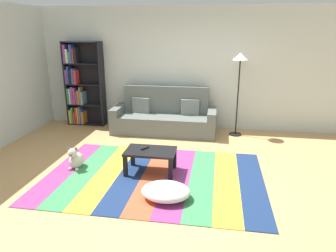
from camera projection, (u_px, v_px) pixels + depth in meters
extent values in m
plane|color=tan|center=(167.00, 172.00, 4.92)|extent=(14.00, 14.00, 0.00)
cube|color=silver|center=(186.00, 69.00, 6.92)|extent=(6.80, 0.10, 2.70)
cube|color=#843370|center=(65.00, 170.00, 5.00)|extent=(0.37, 2.31, 0.01)
cube|color=#387F4C|center=(86.00, 171.00, 4.94)|extent=(0.37, 2.31, 0.01)
cube|color=gold|center=(108.00, 173.00, 4.88)|extent=(0.37, 2.31, 0.01)
cube|color=navy|center=(131.00, 175.00, 4.82)|extent=(0.37, 2.31, 0.01)
cube|color=#C64C2D|center=(154.00, 177.00, 4.76)|extent=(0.37, 2.31, 0.01)
cube|color=#843370|center=(178.00, 178.00, 4.71)|extent=(0.37, 2.31, 0.01)
cube|color=#387F4C|center=(202.00, 180.00, 4.65)|extent=(0.37, 2.31, 0.01)
cube|color=gold|center=(227.00, 182.00, 4.59)|extent=(0.37, 2.31, 0.01)
cube|color=navy|center=(252.00, 184.00, 4.53)|extent=(0.37, 2.31, 0.01)
cube|color=#59605B|center=(164.00, 124.00, 6.76)|extent=(1.90, 0.80, 0.40)
cube|color=#59605B|center=(166.00, 99.00, 6.89)|extent=(1.90, 0.20, 0.60)
cube|color=#59605B|center=(119.00, 119.00, 6.90)|extent=(0.18, 0.80, 0.56)
cube|color=#59605B|center=(212.00, 123.00, 6.57)|extent=(0.18, 0.80, 0.56)
cube|color=slate|center=(141.00, 105.00, 6.91)|extent=(0.42, 0.19, 0.36)
cube|color=slate|center=(190.00, 107.00, 6.74)|extent=(0.42, 0.19, 0.36)
cube|color=black|center=(67.00, 84.00, 7.23)|extent=(0.04, 0.28, 1.95)
cube|color=black|center=(102.00, 85.00, 7.10)|extent=(0.04, 0.28, 1.95)
cube|color=black|center=(87.00, 83.00, 7.29)|extent=(0.90, 0.01, 1.95)
cube|color=black|center=(88.00, 123.00, 7.45)|extent=(0.86, 0.28, 0.02)
cube|color=black|center=(86.00, 104.00, 7.31)|extent=(0.86, 0.28, 0.02)
cube|color=black|center=(85.00, 84.00, 7.16)|extent=(0.86, 0.28, 0.02)
cube|color=black|center=(83.00, 64.00, 7.02)|extent=(0.86, 0.28, 0.02)
cube|color=black|center=(81.00, 42.00, 6.88)|extent=(0.86, 0.28, 0.02)
cube|color=gold|center=(72.00, 116.00, 7.45)|extent=(0.05, 0.25, 0.33)
cube|color=green|center=(74.00, 115.00, 7.42)|extent=(0.04, 0.21, 0.39)
cube|color=red|center=(76.00, 117.00, 7.41)|extent=(0.03, 0.17, 0.29)
cube|color=red|center=(77.00, 115.00, 7.40)|extent=(0.03, 0.21, 0.40)
cube|color=orange|center=(79.00, 115.00, 7.38)|extent=(0.04, 0.19, 0.39)
cube|color=#668C99|center=(81.00, 115.00, 7.40)|extent=(0.03, 0.23, 0.41)
cube|color=#334CB2|center=(83.00, 116.00, 7.40)|extent=(0.03, 0.23, 0.36)
cube|color=orange|center=(84.00, 117.00, 7.41)|extent=(0.03, 0.25, 0.29)
cube|color=green|center=(69.00, 96.00, 7.27)|extent=(0.04, 0.17, 0.37)
cube|color=silver|center=(72.00, 96.00, 7.30)|extent=(0.03, 0.25, 0.37)
cube|color=purple|center=(74.00, 95.00, 7.29)|extent=(0.04, 0.25, 0.41)
cube|color=purple|center=(75.00, 96.00, 7.24)|extent=(0.04, 0.17, 0.39)
cube|color=red|center=(77.00, 98.00, 7.25)|extent=(0.03, 0.18, 0.31)
cube|color=#8C6647|center=(80.00, 97.00, 7.27)|extent=(0.05, 0.24, 0.33)
cube|color=#8C6647|center=(81.00, 95.00, 7.22)|extent=(0.03, 0.18, 0.41)
cube|color=#668C99|center=(84.00, 98.00, 7.27)|extent=(0.04, 0.26, 0.30)
cube|color=purple|center=(68.00, 76.00, 7.16)|extent=(0.04, 0.22, 0.33)
cube|color=#334CB2|center=(70.00, 75.00, 7.15)|extent=(0.03, 0.24, 0.40)
cube|color=black|center=(72.00, 77.00, 7.15)|extent=(0.05, 0.24, 0.32)
cube|color=#334CB2|center=(74.00, 76.00, 7.13)|extent=(0.05, 0.23, 0.36)
cube|color=red|center=(76.00, 77.00, 7.11)|extent=(0.05, 0.19, 0.32)
cube|color=purple|center=(66.00, 54.00, 7.00)|extent=(0.05, 0.23, 0.41)
cube|color=silver|center=(68.00, 56.00, 7.01)|extent=(0.05, 0.22, 0.31)
cube|color=green|center=(70.00, 57.00, 6.98)|extent=(0.04, 0.16, 0.25)
cube|color=#334CB2|center=(72.00, 54.00, 6.99)|extent=(0.05, 0.24, 0.41)
cube|color=red|center=(74.00, 56.00, 6.96)|extent=(0.03, 0.17, 0.33)
cube|color=black|center=(76.00, 55.00, 6.97)|extent=(0.05, 0.21, 0.35)
cube|color=black|center=(150.00, 151.00, 4.81)|extent=(0.78, 0.50, 0.04)
cube|color=black|center=(125.00, 166.00, 4.72)|extent=(0.06, 0.06, 0.34)
cube|color=black|center=(171.00, 169.00, 4.61)|extent=(0.06, 0.06, 0.34)
cube|color=black|center=(133.00, 156.00, 5.12)|extent=(0.06, 0.06, 0.34)
cube|color=black|center=(174.00, 158.00, 5.01)|extent=(0.06, 0.06, 0.34)
ellipsoid|color=white|center=(166.00, 191.00, 4.11)|extent=(0.66, 0.52, 0.21)
ellipsoid|color=beige|center=(76.00, 160.00, 5.05)|extent=(0.22, 0.30, 0.26)
sphere|color=beige|center=(73.00, 153.00, 4.90)|extent=(0.15, 0.15, 0.15)
ellipsoid|color=#5B5750|center=(71.00, 155.00, 4.85)|extent=(0.06, 0.07, 0.05)
ellipsoid|color=#5B5750|center=(70.00, 149.00, 4.91)|extent=(0.05, 0.04, 0.08)
ellipsoid|color=#5B5750|center=(76.00, 149.00, 4.90)|extent=(0.05, 0.04, 0.08)
sphere|color=beige|center=(70.00, 169.00, 4.96)|extent=(0.06, 0.06, 0.06)
sphere|color=beige|center=(77.00, 170.00, 4.95)|extent=(0.06, 0.06, 0.06)
cylinder|color=black|center=(235.00, 134.00, 6.69)|extent=(0.26, 0.26, 0.02)
cylinder|color=black|center=(238.00, 98.00, 6.45)|extent=(0.03, 0.03, 1.58)
cone|color=white|center=(241.00, 56.00, 6.19)|extent=(0.32, 0.32, 0.14)
cube|color=black|center=(145.00, 148.00, 4.86)|extent=(0.12, 0.15, 0.02)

